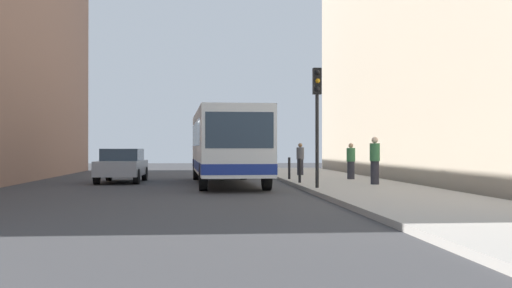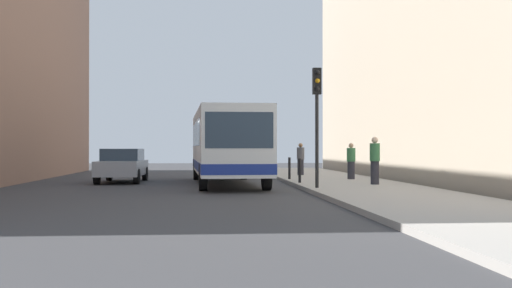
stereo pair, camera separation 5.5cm
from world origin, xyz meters
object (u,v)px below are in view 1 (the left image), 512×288
(bollard_mid, at_px, (289,168))
(pedestrian_far_sidewalk, at_px, (300,159))
(car_beside_bus, at_px, (122,165))
(bollard_near, at_px, (300,171))
(pedestrian_near_signal, at_px, (375,161))
(bus, at_px, (226,143))
(pedestrian_mid_sidewalk, at_px, (351,161))
(traffic_light, at_px, (317,104))

(bollard_mid, distance_m, pedestrian_far_sidewalk, 4.27)
(car_beside_bus, bearing_deg, bollard_near, 154.69)
(car_beside_bus, bearing_deg, pedestrian_near_signal, 154.55)
(pedestrian_far_sidewalk, bearing_deg, pedestrian_near_signal, 128.16)
(bus, bearing_deg, pedestrian_mid_sidewalk, -173.78)
(car_beside_bus, bearing_deg, bollard_mid, 175.48)
(traffic_light, distance_m, bollard_near, 3.96)
(traffic_light, relative_size, bollard_near, 4.32)
(traffic_light, xyz_separation_m, pedestrian_mid_sidewalk, (2.59, 5.82, -2.08))
(traffic_light, bearing_deg, pedestrian_far_sidewalk, 84.15)
(bollard_near, height_order, bollard_mid, same)
(bollard_mid, bearing_deg, traffic_light, -89.06)
(bus, relative_size, car_beside_bus, 2.50)
(bus, bearing_deg, car_beside_bus, -24.31)
(pedestrian_far_sidewalk, bearing_deg, bus, 80.75)
(car_beside_bus, distance_m, traffic_light, 10.32)
(pedestrian_near_signal, xyz_separation_m, pedestrian_mid_sidewalk, (0.06, 4.00, -0.11))
(bollard_near, relative_size, pedestrian_far_sidewalk, 0.59)
(pedestrian_far_sidewalk, bearing_deg, traffic_light, 112.25)
(traffic_light, relative_size, bollard_mid, 4.32)
(traffic_light, distance_m, bollard_mid, 6.54)
(pedestrian_far_sidewalk, bearing_deg, bollard_mid, 102.52)
(car_beside_bus, xyz_separation_m, pedestrian_far_sidewalk, (8.46, 3.36, 0.17))
(pedestrian_mid_sidewalk, relative_size, pedestrian_far_sidewalk, 0.98)
(pedestrian_near_signal, relative_size, pedestrian_far_sidewalk, 1.10)
(bollard_mid, bearing_deg, pedestrian_far_sidewalk, 74.42)
(pedestrian_near_signal, distance_m, pedestrian_far_sidewalk, 8.50)
(traffic_light, xyz_separation_m, bollard_near, (-0.10, 3.17, -2.38))
(bollard_mid, xyz_separation_m, pedestrian_mid_sidewalk, (2.69, -0.26, 0.31))
(pedestrian_mid_sidewalk, bearing_deg, car_beside_bus, 148.43)
(bus, xyz_separation_m, traffic_light, (2.91, -5.00, 1.28))
(bollard_near, xyz_separation_m, pedestrian_mid_sidewalk, (2.69, 2.66, 0.31))
(bollard_mid, relative_size, pedestrian_mid_sidewalk, 0.60)
(bollard_mid, height_order, pedestrian_near_signal, pedestrian_near_signal)
(car_beside_bus, height_order, pedestrian_mid_sidewalk, pedestrian_mid_sidewalk)
(pedestrian_far_sidewalk, bearing_deg, car_beside_bus, 49.77)
(pedestrian_near_signal, bearing_deg, bus, -93.00)
(pedestrian_near_signal, xyz_separation_m, pedestrian_far_sidewalk, (-1.48, 8.37, -0.09))
(bollard_near, distance_m, pedestrian_far_sidewalk, 7.12)
(bus, distance_m, bollard_mid, 3.21)
(bollard_mid, height_order, pedestrian_far_sidewalk, pedestrian_far_sidewalk)
(bollard_near, distance_m, bollard_mid, 2.92)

